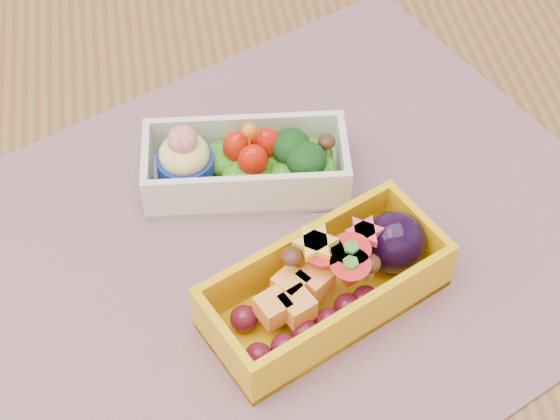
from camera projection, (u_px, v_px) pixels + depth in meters
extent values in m
cube|color=brown|center=(284.00, 290.00, 0.66)|extent=(1.20, 0.80, 0.04)
cube|color=#97686E|center=(271.00, 249.00, 0.65)|extent=(0.63, 0.57, 0.00)
cube|color=silver|center=(246.00, 165.00, 0.68)|extent=(0.16, 0.09, 0.04)
ellipsoid|color=#64B525|center=(246.00, 170.00, 0.68)|extent=(0.15, 0.07, 0.02)
cylinder|color=navy|center=(186.00, 170.00, 0.68)|extent=(0.04, 0.04, 0.03)
sphere|color=red|center=(182.00, 140.00, 0.65)|extent=(0.02, 0.02, 0.02)
ellipsoid|color=red|center=(238.00, 147.00, 0.67)|extent=(0.02, 0.02, 0.03)
ellipsoid|color=red|center=(253.00, 161.00, 0.66)|extent=(0.02, 0.02, 0.03)
ellipsoid|color=red|center=(266.00, 144.00, 0.68)|extent=(0.02, 0.02, 0.03)
sphere|color=orange|center=(249.00, 130.00, 0.65)|extent=(0.01, 0.01, 0.01)
ellipsoid|color=black|center=(291.00, 147.00, 0.67)|extent=(0.03, 0.03, 0.03)
ellipsoid|color=black|center=(306.00, 160.00, 0.66)|extent=(0.03, 0.03, 0.03)
ellipsoid|color=#3F2111|center=(327.00, 142.00, 0.67)|extent=(0.01, 0.01, 0.01)
cube|color=#ECAD0C|center=(325.00, 287.00, 0.60)|extent=(0.19, 0.14, 0.04)
ellipsoid|color=#571021|center=(288.00, 322.00, 0.59)|extent=(0.10, 0.08, 0.02)
cube|color=orange|center=(293.00, 295.00, 0.59)|extent=(0.05, 0.05, 0.02)
cone|color=red|center=(322.00, 261.00, 0.60)|extent=(0.04, 0.04, 0.03)
cone|color=red|center=(350.00, 261.00, 0.60)|extent=(0.04, 0.04, 0.03)
cone|color=red|center=(349.00, 276.00, 0.59)|extent=(0.04, 0.04, 0.03)
cylinder|color=yellow|center=(315.00, 243.00, 0.59)|extent=(0.03, 0.03, 0.01)
cylinder|color=#E53F5B|center=(364.00, 232.00, 0.60)|extent=(0.03, 0.03, 0.01)
ellipsoid|color=#3F2111|center=(291.00, 271.00, 0.60)|extent=(0.01, 0.01, 0.01)
ellipsoid|color=#3F2111|center=(369.00, 270.00, 0.60)|extent=(0.01, 0.01, 0.01)
ellipsoid|color=black|center=(394.00, 243.00, 0.62)|extent=(0.05, 0.04, 0.05)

